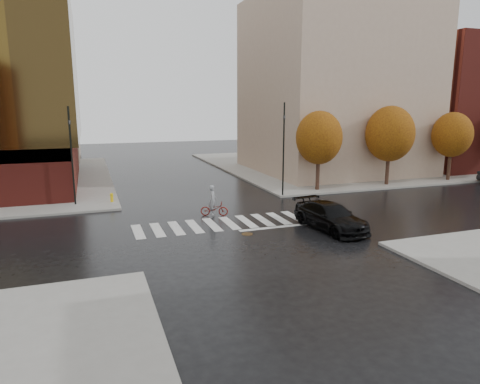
% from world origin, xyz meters
% --- Properties ---
extents(ground, '(120.00, 120.00, 0.00)m').
position_xyz_m(ground, '(0.00, 0.00, 0.00)').
color(ground, black).
rests_on(ground, ground).
extents(sidewalk_ne, '(30.00, 30.00, 0.15)m').
position_xyz_m(sidewalk_ne, '(21.00, 21.00, 0.07)').
color(sidewalk_ne, gray).
rests_on(sidewalk_ne, ground).
extents(crosswalk, '(12.00, 3.00, 0.01)m').
position_xyz_m(crosswalk, '(0.00, 0.50, 0.01)').
color(crosswalk, silver).
rests_on(crosswalk, ground).
extents(building_ne_tan, '(16.00, 16.00, 18.00)m').
position_xyz_m(building_ne_tan, '(17.00, 17.00, 9.15)').
color(building_ne_tan, tan).
rests_on(building_ne_tan, sidewalk_ne).
extents(building_ne_brick, '(14.00, 14.00, 14.00)m').
position_xyz_m(building_ne_brick, '(33.00, 16.00, 7.15)').
color(building_ne_brick, maroon).
rests_on(building_ne_brick, sidewalk_ne).
extents(building_nw_far, '(14.00, 12.00, 20.00)m').
position_xyz_m(building_nw_far, '(-16.00, 37.00, 10.15)').
color(building_nw_far, tan).
rests_on(building_nw_far, sidewalk_nw).
extents(tree_ne_a, '(3.80, 3.80, 6.50)m').
position_xyz_m(tree_ne_a, '(10.00, 7.40, 4.46)').
color(tree_ne_a, '#311C16').
rests_on(tree_ne_a, sidewalk_ne).
extents(tree_ne_b, '(4.20, 4.20, 6.89)m').
position_xyz_m(tree_ne_b, '(17.00, 7.40, 4.62)').
color(tree_ne_b, '#311C16').
rests_on(tree_ne_b, sidewalk_ne).
extents(tree_ne_c, '(3.60, 3.60, 6.31)m').
position_xyz_m(tree_ne_c, '(24.00, 7.40, 4.37)').
color(tree_ne_c, '#311C16').
rests_on(tree_ne_c, sidewalk_ne).
extents(sedan, '(2.81, 5.55, 1.54)m').
position_xyz_m(sedan, '(5.11, -2.72, 0.77)').
color(sedan, black).
rests_on(sedan, ground).
extents(cyclist, '(1.89, 1.28, 2.03)m').
position_xyz_m(cyclist, '(-0.43, 2.50, 0.69)').
color(cyclist, maroon).
rests_on(cyclist, ground).
extents(traffic_light_nw, '(0.20, 0.18, 6.87)m').
position_xyz_m(traffic_light_nw, '(-9.00, 8.40, 4.02)').
color(traffic_light_nw, black).
rests_on(traffic_light_nw, sidewalk_nw).
extents(traffic_light_ne, '(0.16, 0.19, 7.15)m').
position_xyz_m(traffic_light_ne, '(6.30, 6.30, 4.20)').
color(traffic_light_ne, black).
rests_on(traffic_light_ne, sidewalk_ne).
extents(fire_hydrant, '(0.24, 0.24, 0.66)m').
position_xyz_m(fire_hydrant, '(-6.50, 8.31, 0.51)').
color(fire_hydrant, yellow).
rests_on(fire_hydrant, sidewalk_nw).
extents(manhole, '(0.83, 0.83, 0.01)m').
position_xyz_m(manhole, '(0.23, -2.00, 0.01)').
color(manhole, '#4D361B').
rests_on(manhole, ground).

